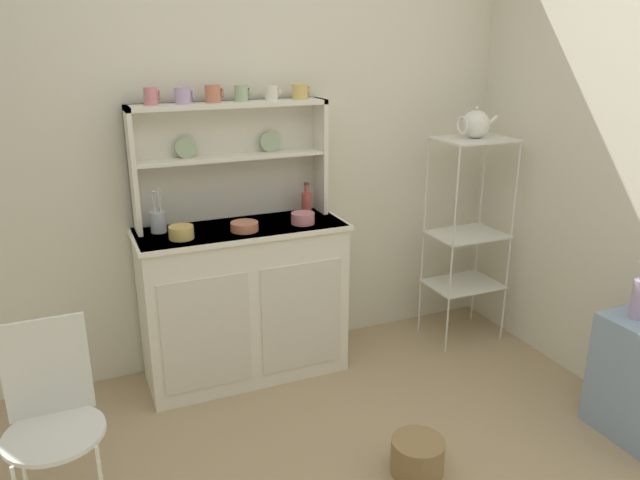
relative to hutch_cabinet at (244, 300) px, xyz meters
name	(u,v)px	position (x,y,z in m)	size (l,w,h in m)	color
wall_back	(243,146)	(0.11, 0.26, 0.80)	(3.84, 0.05, 2.50)	silver
hutch_cabinet	(244,300)	(0.00, 0.00, 0.00)	(1.11, 0.45, 0.87)	white
hutch_shelf_unit	(229,151)	(0.00, 0.16, 0.80)	(1.04, 0.18, 0.64)	silver
bakers_rack	(468,220)	(1.38, -0.10, 0.33)	(0.44, 0.33, 1.27)	silver
wire_chair	(52,410)	(-0.97, -0.82, 0.07)	(0.36, 0.36, 0.85)	white
floor_basket	(417,456)	(0.44, -1.11, -0.37)	(0.23, 0.23, 0.16)	#93754C
cup_rose_0	(151,96)	(-0.39, 0.12, 1.10)	(0.08, 0.07, 0.09)	#D17A84
cup_lilac_1	(183,96)	(-0.23, 0.12, 1.10)	(0.09, 0.08, 0.08)	#B79ECC
cup_terracotta_2	(213,94)	(-0.08, 0.12, 1.10)	(0.09, 0.08, 0.09)	#C67556
cup_sage_3	(241,93)	(0.07, 0.12, 1.10)	(0.08, 0.07, 0.08)	#9EB78E
cup_cream_4	(272,93)	(0.23, 0.12, 1.10)	(0.08, 0.07, 0.08)	silver
cup_gold_5	(300,92)	(0.39, 0.12, 1.10)	(0.10, 0.08, 0.08)	#DBB760
bowl_mixing_large	(181,232)	(-0.32, -0.07, 0.45)	(0.12, 0.12, 0.06)	#DBB760
bowl_floral_medium	(244,226)	(0.00, -0.07, 0.45)	(0.14, 0.14, 0.05)	#C67556
bowl_cream_small	(303,218)	(0.32, -0.07, 0.45)	(0.13, 0.13, 0.06)	#D17A84
jam_bottle	(307,202)	(0.41, 0.09, 0.49)	(0.06, 0.06, 0.18)	#B74C47
utensil_jar	(158,221)	(-0.41, 0.08, 0.48)	(0.08, 0.08, 0.24)	#B2B7C6
porcelain_teapot	(475,124)	(1.38, -0.10, 0.90)	(0.25, 0.16, 0.18)	white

